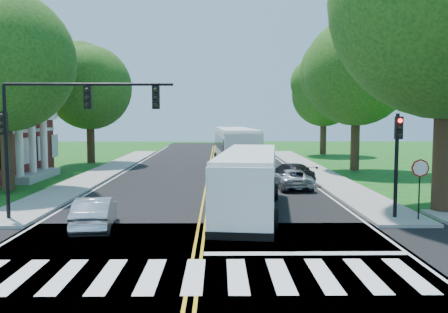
{
  "coord_description": "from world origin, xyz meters",
  "views": [
    {
      "loc": [
        0.68,
        -13.33,
        4.43
      ],
      "look_at": [
        0.96,
        10.53,
        2.4
      ],
      "focal_mm": 38.0,
      "sensor_mm": 36.0,
      "label": 1
    }
  ],
  "objects_px": {
    "signal_nw": "(61,117)",
    "hatchback": "(95,213)",
    "bus_follow": "(235,147)",
    "dark_sedan": "(290,173)",
    "bus_lead": "(249,181)",
    "suv": "(292,179)",
    "signal_ne": "(397,151)"
  },
  "relations": [
    {
      "from": "signal_ne",
      "to": "bus_lead",
      "type": "distance_m",
      "value": 6.51
    },
    {
      "from": "bus_lead",
      "to": "suv",
      "type": "relative_size",
      "value": 2.61
    },
    {
      "from": "bus_lead",
      "to": "suv",
      "type": "distance_m",
      "value": 8.18
    },
    {
      "from": "hatchback",
      "to": "dark_sedan",
      "type": "bearing_deg",
      "value": -133.61
    },
    {
      "from": "signal_nw",
      "to": "suv",
      "type": "relative_size",
      "value": 1.67
    },
    {
      "from": "hatchback",
      "to": "suv",
      "type": "xyz_separation_m",
      "value": [
        9.34,
        10.58,
        -0.05
      ]
    },
    {
      "from": "signal_nw",
      "to": "hatchback",
      "type": "xyz_separation_m",
      "value": [
        1.71,
        -1.51,
        -3.72
      ]
    },
    {
      "from": "bus_follow",
      "to": "dark_sedan",
      "type": "bearing_deg",
      "value": 107.39
    },
    {
      "from": "bus_follow",
      "to": "dark_sedan",
      "type": "height_order",
      "value": "bus_follow"
    },
    {
      "from": "hatchback",
      "to": "suv",
      "type": "distance_m",
      "value": 14.12
    },
    {
      "from": "bus_lead",
      "to": "suv",
      "type": "xyz_separation_m",
      "value": [
        3.15,
        7.49,
        -0.9
      ]
    },
    {
      "from": "signal_ne",
      "to": "bus_follow",
      "type": "height_order",
      "value": "signal_ne"
    },
    {
      "from": "hatchback",
      "to": "suv",
      "type": "relative_size",
      "value": 0.92
    },
    {
      "from": "bus_follow",
      "to": "suv",
      "type": "height_order",
      "value": "bus_follow"
    },
    {
      "from": "signal_nw",
      "to": "hatchback",
      "type": "bearing_deg",
      "value": -41.43
    },
    {
      "from": "dark_sedan",
      "to": "bus_follow",
      "type": "bearing_deg",
      "value": -87.4
    },
    {
      "from": "bus_lead",
      "to": "bus_follow",
      "type": "relative_size",
      "value": 0.84
    },
    {
      "from": "signal_nw",
      "to": "suv",
      "type": "xyz_separation_m",
      "value": [
        11.05,
        9.07,
        -3.77
      ]
    },
    {
      "from": "bus_follow",
      "to": "hatchback",
      "type": "height_order",
      "value": "bus_follow"
    },
    {
      "from": "signal_nw",
      "to": "signal_ne",
      "type": "relative_size",
      "value": 1.62
    },
    {
      "from": "hatchback",
      "to": "suv",
      "type": "height_order",
      "value": "hatchback"
    },
    {
      "from": "signal_ne",
      "to": "bus_lead",
      "type": "relative_size",
      "value": 0.39
    },
    {
      "from": "bus_lead",
      "to": "bus_follow",
      "type": "distance_m",
      "value": 18.66
    },
    {
      "from": "signal_ne",
      "to": "hatchback",
      "type": "height_order",
      "value": "signal_ne"
    },
    {
      "from": "signal_ne",
      "to": "dark_sedan",
      "type": "bearing_deg",
      "value": 103.57
    },
    {
      "from": "signal_ne",
      "to": "suv",
      "type": "bearing_deg",
      "value": 108.33
    },
    {
      "from": "bus_lead",
      "to": "suv",
      "type": "bearing_deg",
      "value": -105.81
    },
    {
      "from": "signal_ne",
      "to": "suv",
      "type": "relative_size",
      "value": 1.03
    },
    {
      "from": "signal_nw",
      "to": "bus_follow",
      "type": "bearing_deg",
      "value": 68.51
    },
    {
      "from": "bus_follow",
      "to": "suv",
      "type": "relative_size",
      "value": 3.1
    },
    {
      "from": "signal_nw",
      "to": "bus_follow",
      "type": "xyz_separation_m",
      "value": [
        7.97,
        20.24,
        -2.58
      ]
    },
    {
      "from": "signal_nw",
      "to": "signal_ne",
      "type": "height_order",
      "value": "signal_nw"
    }
  ]
}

